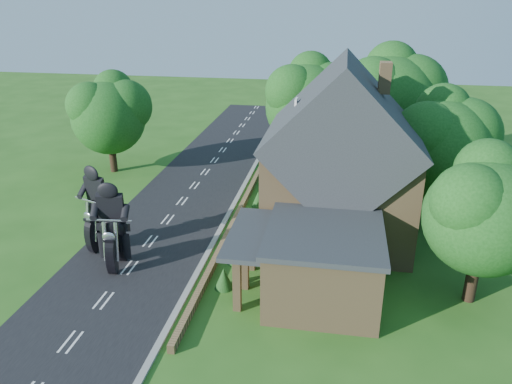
% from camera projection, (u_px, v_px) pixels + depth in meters
% --- Properties ---
extents(ground, '(120.00, 120.00, 0.00)m').
position_uv_depth(ground, '(129.00, 268.00, 25.98)').
color(ground, '#255618').
rests_on(ground, ground).
extents(road, '(7.00, 80.00, 0.02)m').
position_uv_depth(road, '(129.00, 268.00, 25.97)').
color(road, black).
rests_on(road, ground).
extents(kerb, '(0.30, 80.00, 0.12)m').
position_uv_depth(kerb, '(197.00, 273.00, 25.38)').
color(kerb, gray).
rests_on(kerb, ground).
extents(garden_wall, '(0.30, 22.00, 0.40)m').
position_uv_depth(garden_wall, '(231.00, 229.00, 29.79)').
color(garden_wall, olive).
rests_on(garden_wall, ground).
extents(house, '(9.54, 8.64, 10.24)m').
position_uv_depth(house, '(340.00, 164.00, 28.16)').
color(house, olive).
rests_on(house, ground).
extents(annex, '(7.05, 5.94, 3.44)m').
position_uv_depth(annex, '(321.00, 262.00, 23.02)').
color(annex, olive).
rests_on(annex, ground).
extents(tree_annex_side, '(5.64, 5.20, 7.48)m').
position_uv_depth(tree_annex_side, '(493.00, 208.00, 21.59)').
color(tree_annex_side, black).
rests_on(tree_annex_side, ground).
extents(tree_house_right, '(6.51, 6.00, 8.40)m').
position_uv_depth(tree_house_right, '(448.00, 142.00, 29.26)').
color(tree_house_right, black).
rests_on(tree_house_right, ground).
extents(tree_behind_house, '(7.81, 7.20, 10.08)m').
position_uv_depth(tree_behind_house, '(395.00, 97.00, 36.13)').
color(tree_behind_house, black).
rests_on(tree_behind_house, ground).
extents(tree_behind_left, '(6.94, 6.40, 9.16)m').
position_uv_depth(tree_behind_left, '(313.00, 99.00, 38.17)').
color(tree_behind_left, black).
rests_on(tree_behind_left, ground).
extents(tree_far_road, '(6.08, 5.60, 7.84)m').
position_uv_depth(tree_far_road, '(113.00, 111.00, 38.13)').
color(tree_far_road, black).
rests_on(tree_far_road, ground).
extents(shrub_a, '(0.90, 0.90, 1.10)m').
position_uv_depth(shrub_a, '(224.00, 278.00, 24.02)').
color(shrub_a, '#153D13').
rests_on(shrub_a, ground).
extents(shrub_b, '(0.90, 0.90, 1.10)m').
position_uv_depth(shrub_b, '(235.00, 253.00, 26.30)').
color(shrub_b, '#153D13').
rests_on(shrub_b, ground).
extents(shrub_c, '(0.90, 0.90, 1.10)m').
position_uv_depth(shrub_c, '(244.00, 232.00, 28.58)').
color(shrub_c, '#153D13').
rests_on(shrub_c, ground).
extents(shrub_d, '(0.90, 0.90, 1.10)m').
position_uv_depth(shrub_d, '(258.00, 199.00, 33.15)').
color(shrub_d, '#153D13').
rests_on(shrub_d, ground).
extents(shrub_e, '(0.90, 0.90, 1.10)m').
position_uv_depth(shrub_e, '(264.00, 186.00, 35.43)').
color(shrub_e, '#153D13').
rests_on(shrub_e, ground).
extents(shrub_f, '(0.90, 0.90, 1.10)m').
position_uv_depth(shrub_f, '(269.00, 174.00, 37.71)').
color(shrub_f, '#153D13').
rests_on(shrub_f, ground).
extents(motorcycle_lead, '(0.53, 1.58, 1.44)m').
position_uv_depth(motorcycle_lead, '(117.00, 255.00, 25.75)').
color(motorcycle_lead, black).
rests_on(motorcycle_lead, ground).
extents(motorcycle_follow, '(0.95, 1.62, 1.47)m').
position_uv_depth(motorcycle_follow, '(102.00, 236.00, 27.74)').
color(motorcycle_follow, black).
rests_on(motorcycle_follow, ground).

